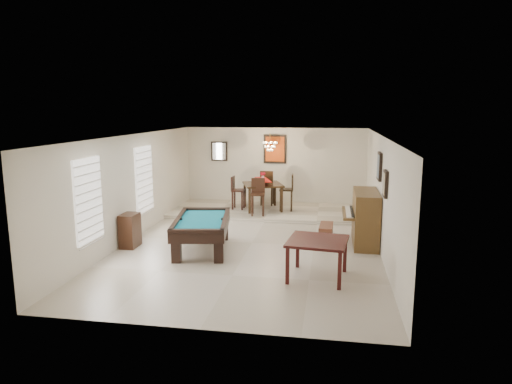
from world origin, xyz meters
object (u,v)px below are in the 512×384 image
(apothecary_chest, at_px, (130,230))
(dining_table, at_px, (263,195))
(upright_piano, at_px, (359,218))
(piano_bench, at_px, (326,234))
(flower_vase, at_px, (263,176))
(dining_chair_west, at_px, (238,193))
(dining_chair_south, at_px, (258,197))
(chandelier, at_px, (270,143))
(dining_chair_east, at_px, (286,192))
(dining_chair_north, at_px, (267,188))
(pool_table, at_px, (202,235))
(square_table, at_px, (317,259))

(apothecary_chest, relative_size, dining_table, 0.71)
(upright_piano, xyz_separation_m, piano_bench, (-0.77, -0.00, -0.42))
(flower_vase, distance_m, dining_chair_west, 0.95)
(upright_piano, height_order, dining_chair_south, upright_piano)
(dining_table, bearing_deg, chandelier, -2.79)
(piano_bench, distance_m, dining_chair_west, 3.99)
(dining_chair_west, distance_m, chandelier, 1.85)
(dining_chair_east, height_order, chandelier, chandelier)
(dining_table, bearing_deg, dining_chair_north, 86.94)
(dining_table, xyz_separation_m, dining_chair_north, (0.04, 0.73, 0.10))
(dining_chair_south, relative_size, dining_chair_west, 1.06)
(apothecary_chest, relative_size, dining_chair_south, 0.74)
(pool_table, xyz_separation_m, upright_piano, (3.58, 1.08, 0.29))
(pool_table, height_order, dining_chair_north, dining_chair_north)
(square_table, relative_size, apothecary_chest, 1.38)
(apothecary_chest, relative_size, dining_chair_north, 0.70)
(upright_piano, bearing_deg, piano_bench, -179.89)
(dining_table, bearing_deg, piano_bench, -55.34)
(upright_piano, bearing_deg, dining_chair_east, 125.28)
(dining_table, bearing_deg, square_table, -70.71)
(piano_bench, bearing_deg, dining_chair_west, 134.17)
(square_table, relative_size, chandelier, 1.83)
(apothecary_chest, distance_m, chandelier, 5.19)
(dining_table, height_order, dining_chair_east, dining_chair_east)
(dining_chair_east, bearing_deg, pool_table, -25.53)
(pool_table, relative_size, flower_vase, 8.52)
(flower_vase, distance_m, dining_chair_south, 0.94)
(piano_bench, height_order, dining_table, dining_table)
(square_table, height_order, dining_chair_south, dining_chair_south)
(dining_table, height_order, chandelier, chandelier)
(upright_piano, relative_size, dining_chair_east, 1.37)
(upright_piano, distance_m, dining_chair_north, 4.52)
(piano_bench, xyz_separation_m, flower_vase, (-1.99, 2.88, 0.96))
(dining_chair_east, bearing_deg, dining_table, -94.66)
(pool_table, distance_m, dining_chair_west, 3.94)
(pool_table, distance_m, dining_chair_north, 4.78)
(apothecary_chest, xyz_separation_m, flower_vase, (2.56, 4.00, 0.78))
(dining_chair_west, bearing_deg, apothecary_chest, 156.76)
(apothecary_chest, bearing_deg, dining_chair_west, 65.66)
(pool_table, bearing_deg, dining_chair_west, 79.71)
(upright_piano, bearing_deg, dining_chair_north, 127.07)
(pool_table, distance_m, chandelier, 4.48)
(piano_bench, distance_m, flower_vase, 3.63)
(dining_table, xyz_separation_m, flower_vase, (0.00, 0.00, 0.59))
(pool_table, height_order, square_table, square_table)
(chandelier, bearing_deg, flower_vase, 177.21)
(pool_table, xyz_separation_m, dining_chair_west, (0.05, 3.93, 0.27))
(upright_piano, relative_size, flower_vase, 6.11)
(pool_table, relative_size, dining_chair_west, 2.11)
(pool_table, bearing_deg, flower_vase, 68.75)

